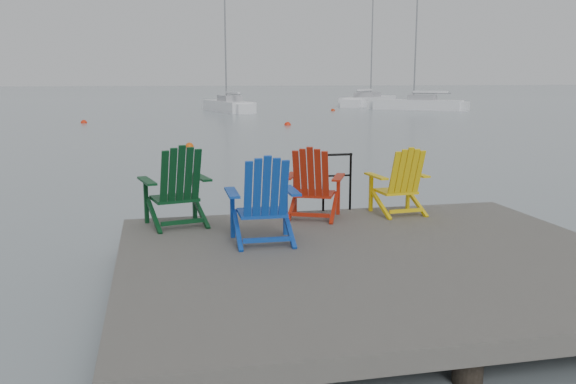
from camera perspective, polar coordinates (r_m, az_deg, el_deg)
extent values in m
plane|color=gray|center=(7.47, 8.20, -9.46)|extent=(400.00, 400.00, 0.00)
cube|color=#312F2C|center=(7.34, 8.28, -6.53)|extent=(6.00, 5.00, 0.20)
cylinder|color=black|center=(9.20, -13.05, -7.70)|extent=(0.26, 0.26, 1.20)
cylinder|color=black|center=(9.54, 3.49, -6.78)|extent=(0.26, 0.26, 1.20)
cylinder|color=black|center=(10.58, 17.77, -5.53)|extent=(0.26, 0.26, 1.20)
cylinder|color=black|center=(9.49, 3.33, 0.90)|extent=(0.04, 0.04, 0.90)
cylinder|color=black|center=(9.62, 5.86, 0.99)|extent=(0.04, 0.04, 0.90)
cylinder|color=black|center=(9.49, 4.64, 3.50)|extent=(0.48, 0.04, 0.04)
cylinder|color=black|center=(9.54, 4.61, 1.54)|extent=(0.44, 0.03, 0.03)
cube|color=#093618|center=(8.79, -10.57, -0.60)|extent=(0.70, 0.65, 0.04)
cube|color=#093618|center=(8.93, -13.13, -0.85)|extent=(0.07, 0.07, 0.63)
cube|color=#093618|center=(9.10, -8.74, -0.48)|extent=(0.07, 0.07, 0.63)
cube|color=#093618|center=(8.63, -13.06, 1.02)|extent=(0.28, 0.70, 0.03)
cube|color=#093618|center=(8.82, -8.18, 1.39)|extent=(0.28, 0.70, 0.03)
cube|color=#093618|center=(8.37, -10.02, 1.50)|extent=(0.61, 0.40, 0.78)
cube|color=#103FA8|center=(7.76, -2.47, -1.95)|extent=(0.60, 0.54, 0.04)
cube|color=#103FA8|center=(7.94, -5.21, -2.06)|extent=(0.06, 0.06, 0.62)
cube|color=#103FA8|center=(8.04, -0.24, -1.86)|extent=(0.06, 0.06, 0.62)
cube|color=#103FA8|center=(7.64, -5.26, -0.06)|extent=(0.14, 0.68, 0.03)
cube|color=#103FA8|center=(7.75, 0.30, 0.14)|extent=(0.14, 0.68, 0.03)
cube|color=#103FA8|center=(7.34, -2.06, 0.28)|extent=(0.55, 0.30, 0.76)
cube|color=#A9200C|center=(9.11, 2.49, -0.17)|extent=(0.72, 0.69, 0.04)
cube|color=#A9200C|center=(9.38, 0.67, -0.15)|extent=(0.07, 0.07, 0.59)
cube|color=#A9200C|center=(9.28, 4.72, -0.30)|extent=(0.07, 0.07, 0.59)
cube|color=#A9200C|center=(9.11, 0.24, 1.53)|extent=(0.38, 0.64, 0.03)
cube|color=#A9200C|center=(9.00, 4.75, 1.38)|extent=(0.38, 0.64, 0.03)
cube|color=#A9200C|center=(8.72, 2.16, 1.70)|extent=(0.59, 0.46, 0.73)
cube|color=yellow|center=(9.53, 10.04, 0.07)|extent=(0.58, 0.52, 0.04)
cube|color=yellow|center=(9.58, 7.77, -0.09)|extent=(0.05, 0.05, 0.57)
cube|color=yellow|center=(9.86, 11.17, 0.11)|extent=(0.05, 0.05, 0.57)
cube|color=yellow|center=(9.32, 8.24, 1.48)|extent=(0.17, 0.63, 0.03)
cube|color=yellow|center=(9.63, 11.98, 1.66)|extent=(0.17, 0.63, 0.03)
cube|color=yellow|center=(9.18, 11.04, 1.80)|extent=(0.52, 0.30, 0.70)
cube|color=white|center=(48.04, -5.63, 7.83)|extent=(3.37, 7.43, 1.10)
cube|color=#9E9EA3|center=(47.67, -5.50, 8.65)|extent=(1.74, 2.39, 0.55)
cylinder|color=gray|center=(48.40, -5.88, 13.83)|extent=(0.12, 0.12, 9.00)
cube|color=white|center=(59.05, 7.58, 8.30)|extent=(7.99, 9.40, 1.10)
cube|color=#9E9EA3|center=(58.56, 7.45, 8.97)|extent=(3.21, 3.44, 0.55)
cylinder|color=gray|center=(59.64, 7.89, 14.77)|extent=(0.12, 0.12, 12.32)
cube|color=white|center=(51.14, 12.04, 7.82)|extent=(6.63, 5.89, 1.10)
cube|color=#9E9EA3|center=(51.03, 12.46, 8.58)|extent=(2.45, 2.33, 0.55)
cylinder|color=gray|center=(51.25, 11.87, 13.38)|extent=(0.12, 0.12, 8.82)
sphere|color=#E3560D|center=(23.27, -9.21, 4.20)|extent=(0.33, 0.33, 0.33)
sphere|color=red|center=(37.15, -18.56, 6.14)|extent=(0.37, 0.37, 0.37)
sphere|color=red|center=(33.61, -0.04, 6.27)|extent=(0.37, 0.37, 0.37)
sphere|color=red|center=(48.65, 4.22, 7.59)|extent=(0.34, 0.34, 0.34)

